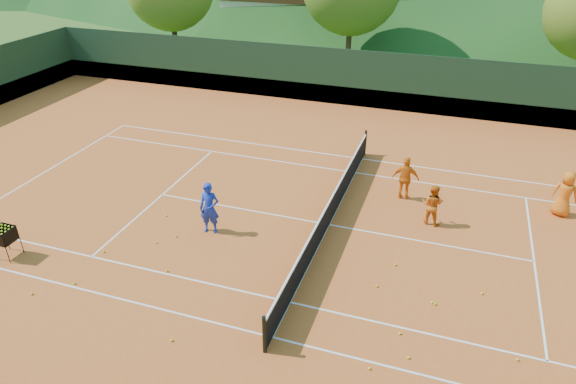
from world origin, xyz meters
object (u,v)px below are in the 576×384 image
(tennis_net, at_px, (329,212))
(coach, at_px, (209,208))
(student_b, at_px, (406,178))
(ball_hopper, at_px, (4,236))
(student_a, at_px, (432,205))
(student_c, at_px, (565,194))

(tennis_net, bearing_deg, coach, -155.34)
(student_b, height_order, ball_hopper, student_b)
(tennis_net, bearing_deg, student_a, 20.77)
(student_a, bearing_deg, tennis_net, 33.34)
(coach, relative_size, student_c, 1.07)
(tennis_net, bearing_deg, student_b, 51.22)
(coach, xyz_separation_m, tennis_net, (3.57, 1.64, -0.38))
(coach, height_order, student_a, coach)
(student_a, distance_m, student_c, 4.68)
(ball_hopper, bearing_deg, tennis_net, 29.05)
(coach, relative_size, student_a, 1.23)
(coach, distance_m, student_a, 7.35)
(student_a, relative_size, student_c, 0.87)
(coach, bearing_deg, ball_hopper, -158.85)
(student_c, relative_size, tennis_net, 0.14)
(coach, xyz_separation_m, student_a, (6.77, 2.85, -0.17))
(coach, height_order, student_b, coach)
(tennis_net, bearing_deg, student_c, 23.51)
(ball_hopper, bearing_deg, student_a, 26.96)
(student_c, height_order, ball_hopper, student_c)
(coach, distance_m, student_c, 12.02)
(student_a, xyz_separation_m, student_c, (4.23, 2.02, 0.11))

